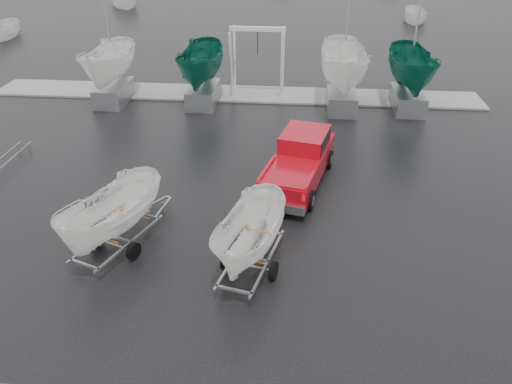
# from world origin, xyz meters

# --- Properties ---
(ground_plane) EXTENTS (120.00, 120.00, 0.00)m
(ground_plane) POSITION_xyz_m (0.00, 0.00, 0.00)
(ground_plane) COLOR black
(ground_plane) RESTS_ON ground
(dock) EXTENTS (30.00, 3.00, 0.12)m
(dock) POSITION_xyz_m (0.00, 13.00, 0.05)
(dock) COLOR gray
(dock) RESTS_ON ground
(pickup_truck) EXTENTS (3.26, 6.15, 1.95)m
(pickup_truck) POSITION_xyz_m (4.20, 2.23, 1.02)
(pickup_truck) COLOR #9E0814
(pickup_truck) RESTS_ON ground
(trailer_hitched) EXTENTS (2.06, 3.77, 5.03)m
(trailer_hitched) POSITION_xyz_m (2.75, -4.02, 2.73)
(trailer_hitched) COLOR gray
(trailer_hitched) RESTS_ON ground
(trailer_parked) EXTENTS (2.37, 3.78, 5.21)m
(trailer_parked) POSITION_xyz_m (-1.89, -3.32, 2.82)
(trailer_parked) COLOR gray
(trailer_parked) RESTS_ON ground
(boat_hoist) EXTENTS (3.30, 2.18, 4.12)m
(boat_hoist) POSITION_xyz_m (1.46, 13.00, 2.67)
(boat_hoist) COLOR silver
(boat_hoist) RESTS_ON ground
(keelboat_0) EXTENTS (2.31, 3.20, 10.47)m
(keelboat_0) POSITION_xyz_m (-6.91, 11.00, 3.65)
(keelboat_0) COLOR gray
(keelboat_0) RESTS_ON ground
(keelboat_1) EXTENTS (2.34, 3.20, 7.32)m
(keelboat_1) POSITION_xyz_m (-1.58, 11.20, 3.71)
(keelboat_1) COLOR gray
(keelboat_1) RESTS_ON ground
(keelboat_2) EXTENTS (2.62, 3.20, 10.80)m
(keelboat_2) POSITION_xyz_m (6.47, 11.00, 4.18)
(keelboat_2) COLOR gray
(keelboat_2) RESTS_ON ground
(keelboat_3) EXTENTS (2.37, 3.20, 10.54)m
(keelboat_3) POSITION_xyz_m (10.24, 11.30, 3.76)
(keelboat_3) COLOR gray
(keelboat_3) RESTS_ON ground
(moored_boat_0) EXTENTS (2.39, 2.45, 10.94)m
(moored_boat_0) POSITION_xyz_m (-22.30, 26.15, 0.01)
(moored_boat_0) COLOR white
(moored_boat_0) RESTS_ON ground
(moored_boat_2) EXTENTS (2.44, 2.49, 10.86)m
(moored_boat_2) POSITION_xyz_m (15.38, 36.84, 0.01)
(moored_boat_2) COLOR white
(moored_boat_2) RESTS_ON ground
(moored_boat_6) EXTENTS (3.68, 3.72, 11.62)m
(moored_boat_6) POSITION_xyz_m (-16.70, 42.83, 0.00)
(moored_boat_6) COLOR white
(moored_boat_6) RESTS_ON ground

